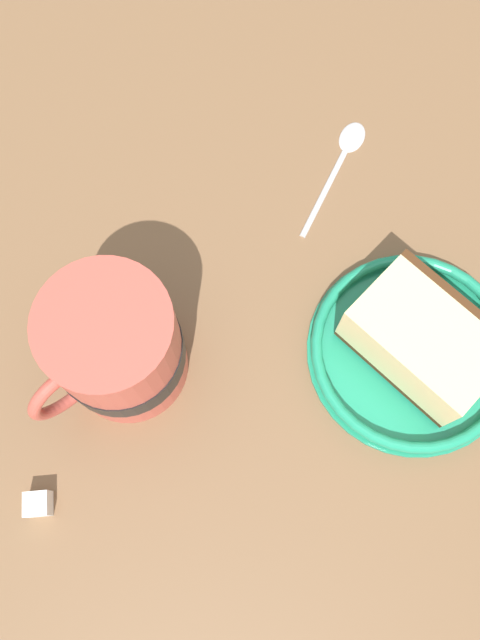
# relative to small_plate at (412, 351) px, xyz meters

# --- Properties ---
(ground_plane) EXTENTS (1.36, 1.36, 0.03)m
(ground_plane) POSITION_rel_small_plate_xyz_m (0.10, -0.01, -0.02)
(ground_plane) COLOR brown
(small_plate) EXTENTS (0.15, 0.15, 0.01)m
(small_plate) POSITION_rel_small_plate_xyz_m (0.00, 0.00, 0.00)
(small_plate) COLOR #1E8C66
(small_plate) RESTS_ON ground_plane
(cake_slice) EXTENTS (0.11, 0.12, 0.05)m
(cake_slice) POSITION_rel_small_plate_xyz_m (-0.00, -0.00, 0.02)
(cake_slice) COLOR #472814
(cake_slice) RESTS_ON small_plate
(tea_mug) EXTENTS (0.10, 0.09, 0.11)m
(tea_mug) POSITION_rel_small_plate_xyz_m (0.21, -0.01, 0.05)
(tea_mug) COLOR #BF4C3F
(tea_mug) RESTS_ON ground_plane
(teaspoon) EXTENTS (0.07, 0.10, 0.01)m
(teaspoon) POSITION_rel_small_plate_xyz_m (0.03, -0.17, -0.00)
(teaspoon) COLOR silver
(teaspoon) RESTS_ON ground_plane
(sugar_cube) EXTENTS (0.02, 0.02, 0.02)m
(sugar_cube) POSITION_rel_small_plate_xyz_m (0.27, 0.08, 0.00)
(sugar_cube) COLOR white
(sugar_cube) RESTS_ON ground_plane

